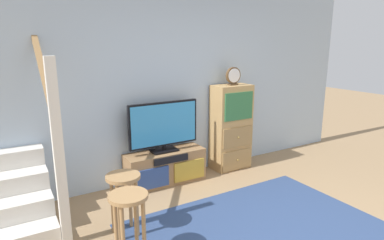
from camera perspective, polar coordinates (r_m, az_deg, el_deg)
The scene contains 9 objects.
back_wall at distance 4.68m, azimuth -3.02°, elevation 6.50°, with size 6.40×0.12×2.70m, color #A8BCD1.
area_rug at distance 3.65m, azimuth 11.63°, elevation -18.39°, with size 2.60×1.80×0.01m, color navy.
media_console at distance 4.59m, azimuth -4.64°, elevation -8.17°, with size 1.11×0.38×0.45m.
television at distance 4.43m, azimuth -4.92°, elevation -0.95°, with size 0.99×0.22×0.69m.
side_cabinet at distance 5.03m, azimuth 6.79°, elevation -1.28°, with size 0.58×0.38×1.29m.
desk_clock at distance 4.88m, azimuth 7.18°, elevation 7.56°, with size 0.24×0.08×0.26m.
staircase at distance 4.16m, azimuth -29.89°, elevation -10.25°, with size 1.00×1.36×2.20m.
bar_stool_near at distance 2.97m, azimuth -10.88°, elevation -15.39°, with size 0.34×0.34×0.66m.
bar_stool_far at distance 3.39m, azimuth -11.76°, elevation -11.80°, with size 0.34×0.34×0.65m.
Camera 1 is at (-2.14, -1.66, 1.92)m, focal length 30.74 mm.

